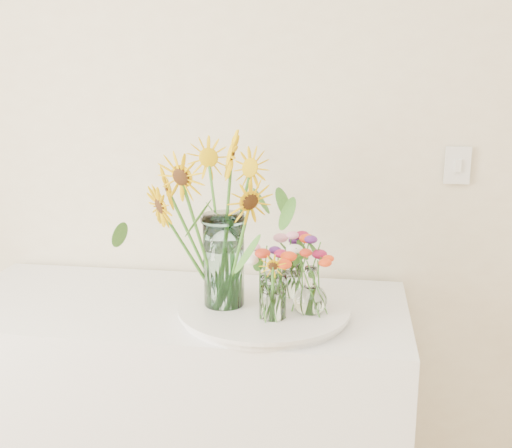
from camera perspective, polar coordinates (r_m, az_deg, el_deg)
name	(u,v)px	position (r m, az deg, el deg)	size (l,w,h in m)	color
counter	(182,433)	(2.21, -6.61, -17.94)	(1.40, 0.60, 0.90)	white
tray	(264,313)	(1.88, 0.73, -7.87)	(0.48, 0.48, 0.03)	white
mason_jar	(224,261)	(1.85, -2.88, -3.28)	(0.12, 0.12, 0.28)	#ABDADB
sunflower_bouquet	(223,222)	(1.82, -2.93, 0.16)	(0.64, 0.64, 0.51)	#EDB704
small_vase_a	(273,297)	(1.78, 1.49, -6.51)	(0.08, 0.08, 0.13)	white
wildflower_posy_a	(273,282)	(1.77, 1.50, -5.15)	(0.19, 0.19, 0.22)	#FF4416
small_vase_b	(310,290)	(1.82, 4.85, -5.91)	(0.10, 0.10, 0.14)	white
wildflower_posy_b	(311,275)	(1.81, 4.88, -4.57)	(0.20, 0.20, 0.23)	#FF4416
small_vase_c	(292,279)	(1.95, 3.23, -4.94)	(0.06, 0.06, 0.11)	white
wildflower_posy_c	(292,265)	(1.94, 3.25, -3.68)	(0.19, 0.19, 0.20)	#FF4416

